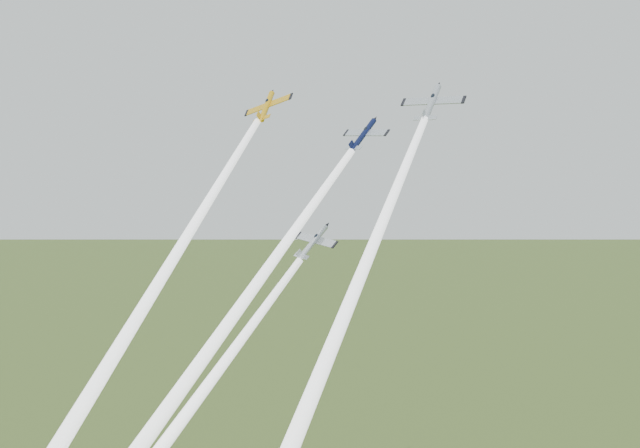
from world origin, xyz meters
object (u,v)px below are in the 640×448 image
(plane_navy, at_px, (364,134))
(plane_silver_right, at_px, (431,103))
(plane_silver_low, at_px, (313,242))
(plane_yellow, at_px, (267,106))

(plane_navy, height_order, plane_silver_right, plane_silver_right)
(plane_navy, bearing_deg, plane_silver_low, -122.86)
(plane_yellow, distance_m, plane_silver_low, 22.56)
(plane_silver_low, bearing_deg, plane_silver_right, 54.69)
(plane_navy, relative_size, plane_silver_right, 0.83)
(plane_yellow, distance_m, plane_navy, 17.05)
(plane_silver_right, relative_size, plane_silver_low, 1.21)
(plane_yellow, xyz_separation_m, plane_silver_low, (11.66, -6.35, -18.24))
(plane_silver_low, bearing_deg, plane_yellow, 166.56)
(plane_yellow, distance_m, plane_silver_right, 24.02)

